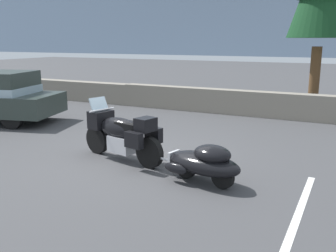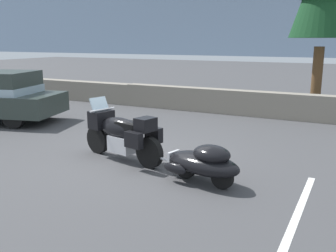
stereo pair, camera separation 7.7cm
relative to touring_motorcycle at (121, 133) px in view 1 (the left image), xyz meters
name	(u,v)px [view 1 (the left image)]	position (x,y,z in m)	size (l,w,h in m)	color
ground_plane	(138,156)	(0.18, 0.40, -0.62)	(80.00, 80.00, 0.00)	#424244
stone_guard_wall	(221,101)	(0.13, 6.34, -0.20)	(24.00, 0.56, 0.87)	gray
touring_motorcycle	(121,133)	(0.00, 0.00, 0.00)	(2.28, 1.06, 1.33)	black
car_shaped_trailer	(204,162)	(2.14, -0.50, -0.21)	(2.23, 1.03, 0.76)	black
parking_stripe_marker	(298,215)	(3.91, -1.10, -0.62)	(0.12, 3.60, 0.01)	silver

